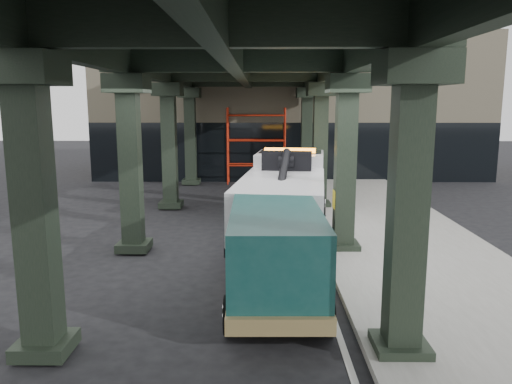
{
  "coord_description": "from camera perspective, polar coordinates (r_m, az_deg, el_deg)",
  "views": [
    {
      "loc": [
        0.25,
        -11.83,
        4.23
      ],
      "look_at": [
        0.11,
        2.32,
        1.7
      ],
      "focal_mm": 35.0,
      "sensor_mm": 36.0,
      "label": 1
    }
  ],
  "objects": [
    {
      "name": "ground",
      "position": [
        12.56,
        -0.62,
        -9.53
      ],
      "size": [
        90.0,
        90.0,
        0.0
      ],
      "primitive_type": "plane",
      "color": "black",
      "rests_on": "ground"
    },
    {
      "name": "sidewalk",
      "position": [
        15.05,
        17.05,
        -6.35
      ],
      "size": [
        5.0,
        40.0,
        0.15
      ],
      "primitive_type": "cube",
      "color": "gray",
      "rests_on": "ground"
    },
    {
      "name": "lane_stripe",
      "position": [
        14.53,
        6.31,
        -6.82
      ],
      "size": [
        0.12,
        38.0,
        0.01
      ],
      "primitive_type": "cube",
      "color": "silver",
      "rests_on": "ground"
    },
    {
      "name": "viaduct",
      "position": [
        13.9,
        -2.2,
        15.21
      ],
      "size": [
        7.4,
        32.0,
        6.4
      ],
      "color": "black",
      "rests_on": "ground"
    },
    {
      "name": "building",
      "position": [
        31.88,
        3.77,
        9.7
      ],
      "size": [
        22.0,
        10.0,
        8.0
      ],
      "primitive_type": "cube",
      "color": "#C6B793",
      "rests_on": "ground"
    },
    {
      "name": "scaffolding",
      "position": [
        26.56,
        0.03,
        5.55
      ],
      "size": [
        3.08,
        0.88,
        4.0
      ],
      "color": "red",
      "rests_on": "ground"
    },
    {
      "name": "tow_truck",
      "position": [
        16.21,
        3.43,
        -0.08
      ],
      "size": [
        3.33,
        8.7,
        2.79
      ],
      "rotation": [
        0.0,
        0.0,
        -0.12
      ],
      "color": "black",
      "rests_on": "ground"
    },
    {
      "name": "towed_van",
      "position": [
        10.75,
        2.22,
        -6.77
      ],
      "size": [
        2.1,
        5.1,
        2.06
      ],
      "rotation": [
        0.0,
        0.0,
        0.01
      ],
      "color": "#113F3D",
      "rests_on": "ground"
    }
  ]
}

